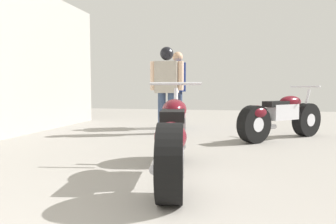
% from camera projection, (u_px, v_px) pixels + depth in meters
% --- Properties ---
extents(ground_plane, '(17.32, 17.32, 0.00)m').
position_uv_depth(ground_plane, '(177.00, 156.00, 4.13)').
color(ground_plane, gray).
extents(motorcycle_maroon_cruiser, '(0.66, 2.01, 0.94)m').
position_uv_depth(motorcycle_maroon_cruiser, '(173.00, 138.00, 3.07)').
color(motorcycle_maroon_cruiser, black).
rests_on(motorcycle_maroon_cruiser, ground_plane).
extents(motorcycle_black_naked, '(1.52, 1.51, 0.91)m').
position_uv_depth(motorcycle_black_naked, '(280.00, 117.00, 5.41)').
color(motorcycle_black_naked, black).
rests_on(motorcycle_black_naked, ground_plane).
extents(mechanic_in_blue, '(0.41, 0.64, 1.65)m').
position_uv_depth(mechanic_in_blue, '(178.00, 85.00, 6.94)').
color(mechanic_in_blue, '#2D3851').
rests_on(mechanic_in_blue, ground_plane).
extents(mechanic_with_helmet, '(0.64, 0.25, 1.65)m').
position_uv_depth(mechanic_with_helmet, '(167.00, 82.00, 6.07)').
color(mechanic_with_helmet, '#384766').
rests_on(mechanic_with_helmet, ground_plane).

